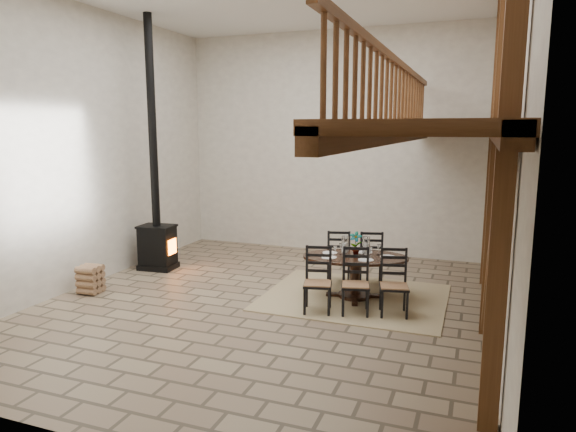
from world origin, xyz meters
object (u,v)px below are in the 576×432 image
at_px(log_basket, 162,254).
at_px(log_stack, 90,279).
at_px(dining_table, 355,277).
at_px(wood_stove, 156,215).

relative_size(log_basket, log_stack, 1.13).
xyz_separation_m(dining_table, wood_stove, (-4.22, 0.49, 0.71)).
bearing_deg(log_stack, log_basket, 89.30).
bearing_deg(log_basket, wood_stove, -67.31).
bearing_deg(dining_table, log_basket, 155.03).
relative_size(wood_stove, log_basket, 9.00).
distance_m(dining_table, log_stack, 4.58).
xyz_separation_m(log_basket, log_stack, (-0.03, -2.13, 0.05)).
bearing_deg(log_basket, dining_table, -11.29).
relative_size(dining_table, log_basket, 3.99).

